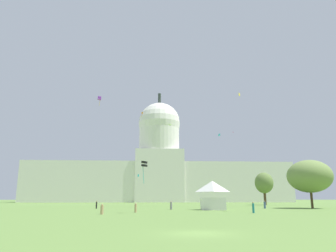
{
  "coord_description": "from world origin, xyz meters",
  "views": [
    {
      "loc": [
        -3.7,
        -23.3,
        2.43
      ],
      "look_at": [
        4.25,
        96.41,
        29.3
      ],
      "focal_mm": 34.34,
      "sensor_mm": 36.0,
      "label": 1
    }
  ],
  "objects_px": {
    "kite_magenta_mid": "(232,132)",
    "kite_lime_mid": "(170,126)",
    "capitol_building": "(159,170)",
    "kite_violet_mid": "(99,98)",
    "kite_turquoise_low": "(138,175)",
    "event_tent": "(213,195)",
    "person_teal_back_left": "(253,208)",
    "kite_yellow_mid": "(239,95)",
    "person_denim_near_tent": "(265,205)",
    "kite_orange_high": "(142,113)",
    "person_tan_deep_crowd": "(102,210)",
    "kite_black_low": "(144,164)",
    "tree_east_far": "(310,176)",
    "kite_cyan_mid": "(219,135)",
    "person_tan_aisle_center": "(136,208)",
    "person_black_mid_left": "(96,205)",
    "tree_east_mid": "(264,183)",
    "person_grey_mid_right": "(171,206)"
  },
  "relations": [
    {
      "from": "capitol_building",
      "to": "kite_lime_mid",
      "type": "xyz_separation_m",
      "value": [
        -1.35,
        -104.17,
        2.54
      ]
    },
    {
      "from": "kite_black_low",
      "to": "kite_cyan_mid",
      "type": "xyz_separation_m",
      "value": [
        32.95,
        86.14,
        22.22
      ]
    },
    {
      "from": "person_denim_near_tent",
      "to": "kite_lime_mid",
      "type": "bearing_deg",
      "value": -173.64
    },
    {
      "from": "kite_magenta_mid",
      "to": "kite_turquoise_low",
      "type": "relative_size",
      "value": 1.39
    },
    {
      "from": "tree_east_mid",
      "to": "kite_turquoise_low",
      "type": "relative_size",
      "value": 8.96
    },
    {
      "from": "person_tan_aisle_center",
      "to": "kite_magenta_mid",
      "type": "relative_size",
      "value": 0.93
    },
    {
      "from": "person_teal_back_left",
      "to": "kite_yellow_mid",
      "type": "distance_m",
      "value": 35.84
    },
    {
      "from": "kite_turquoise_low",
      "to": "event_tent",
      "type": "bearing_deg",
      "value": -14.69
    },
    {
      "from": "capitol_building",
      "to": "kite_violet_mid",
      "type": "bearing_deg",
      "value": -103.72
    },
    {
      "from": "person_denim_near_tent",
      "to": "kite_cyan_mid",
      "type": "xyz_separation_m",
      "value": [
        4.98,
        65.11,
        29.38
      ]
    },
    {
      "from": "person_teal_back_left",
      "to": "kite_lime_mid",
      "type": "relative_size",
      "value": 1.54
    },
    {
      "from": "kite_violet_mid",
      "to": "kite_cyan_mid",
      "type": "xyz_separation_m",
      "value": [
        47.4,
        44.37,
        -2.28
      ]
    },
    {
      "from": "capitol_building",
      "to": "kite_violet_mid",
      "type": "height_order",
      "value": "capitol_building"
    },
    {
      "from": "event_tent",
      "to": "person_teal_back_left",
      "type": "bearing_deg",
      "value": -68.99
    },
    {
      "from": "person_black_mid_left",
      "to": "kite_magenta_mid",
      "type": "bearing_deg",
      "value": -134.45
    },
    {
      "from": "person_tan_aisle_center",
      "to": "kite_lime_mid",
      "type": "relative_size",
      "value": 1.39
    },
    {
      "from": "person_teal_back_left",
      "to": "person_denim_near_tent",
      "type": "bearing_deg",
      "value": -146.42
    },
    {
      "from": "person_black_mid_left",
      "to": "kite_violet_mid",
      "type": "height_order",
      "value": "kite_violet_mid"
    },
    {
      "from": "person_tan_aisle_center",
      "to": "kite_lime_mid",
      "type": "xyz_separation_m",
      "value": [
        7.61,
        25.54,
        20.07
      ]
    },
    {
      "from": "event_tent",
      "to": "tree_east_far",
      "type": "bearing_deg",
      "value": 24.07
    },
    {
      "from": "tree_east_far",
      "to": "kite_black_low",
      "type": "bearing_deg",
      "value": -151.91
    },
    {
      "from": "kite_cyan_mid",
      "to": "kite_magenta_mid",
      "type": "bearing_deg",
      "value": -88.87
    },
    {
      "from": "person_tan_aisle_center",
      "to": "person_teal_back_left",
      "type": "relative_size",
      "value": 0.9
    },
    {
      "from": "tree_east_mid",
      "to": "kite_black_low",
      "type": "distance_m",
      "value": 70.14
    },
    {
      "from": "person_tan_aisle_center",
      "to": "kite_turquoise_low",
      "type": "xyz_separation_m",
      "value": [
        -2.12,
        97.77,
        12.04
      ]
    },
    {
      "from": "kite_cyan_mid",
      "to": "kite_black_low",
      "type": "bearing_deg",
      "value": 162.17
    },
    {
      "from": "kite_orange_high",
      "to": "kite_lime_mid",
      "type": "bearing_deg",
      "value": -177.09
    },
    {
      "from": "person_black_mid_left",
      "to": "event_tent",
      "type": "bearing_deg",
      "value": 153.54
    },
    {
      "from": "kite_orange_high",
      "to": "person_tan_deep_crowd",
      "type": "bearing_deg",
      "value": 171.96
    },
    {
      "from": "tree_east_far",
      "to": "kite_lime_mid",
      "type": "height_order",
      "value": "kite_lime_mid"
    },
    {
      "from": "tree_east_mid",
      "to": "kite_yellow_mid",
      "type": "xyz_separation_m",
      "value": [
        -17.88,
        -35.17,
        20.36
      ]
    },
    {
      "from": "person_teal_back_left",
      "to": "person_tan_deep_crowd",
      "type": "relative_size",
      "value": 1.13
    },
    {
      "from": "kite_violet_mid",
      "to": "person_teal_back_left",
      "type": "bearing_deg",
      "value": 21.29
    },
    {
      "from": "tree_east_mid",
      "to": "kite_orange_high",
      "type": "distance_m",
      "value": 60.53
    },
    {
      "from": "kite_magenta_mid",
      "to": "kite_turquoise_low",
      "type": "height_order",
      "value": "kite_magenta_mid"
    },
    {
      "from": "tree_east_far",
      "to": "person_teal_back_left",
      "type": "relative_size",
      "value": 8.42
    },
    {
      "from": "person_black_mid_left",
      "to": "kite_violet_mid",
      "type": "distance_m",
      "value": 37.14
    },
    {
      "from": "person_tan_deep_crowd",
      "to": "kite_orange_high",
      "type": "height_order",
      "value": "kite_orange_high"
    },
    {
      "from": "event_tent",
      "to": "kite_black_low",
      "type": "distance_m",
      "value": 20.09
    },
    {
      "from": "person_grey_mid_right",
      "to": "kite_violet_mid",
      "type": "xyz_separation_m",
      "value": [
        -20.15,
        26.09,
        31.63
      ]
    },
    {
      "from": "event_tent",
      "to": "kite_turquoise_low",
      "type": "height_order",
      "value": "kite_turquoise_low"
    },
    {
      "from": "person_grey_mid_right",
      "to": "kite_magenta_mid",
      "type": "xyz_separation_m",
      "value": [
        33.06,
        70.25,
        30.49
      ]
    },
    {
      "from": "kite_turquoise_low",
      "to": "person_denim_near_tent",
      "type": "bearing_deg",
      "value": -4.5
    },
    {
      "from": "tree_east_far",
      "to": "kite_lime_mid",
      "type": "relative_size",
      "value": 12.95
    },
    {
      "from": "capitol_building",
      "to": "person_teal_back_left",
      "type": "relative_size",
      "value": 84.9
    },
    {
      "from": "person_grey_mid_right",
      "to": "kite_yellow_mid",
      "type": "height_order",
      "value": "kite_yellow_mid"
    },
    {
      "from": "kite_magenta_mid",
      "to": "kite_cyan_mid",
      "type": "relative_size",
      "value": 1.47
    },
    {
      "from": "person_grey_mid_right",
      "to": "kite_yellow_mid",
      "type": "xyz_separation_m",
      "value": [
        17.72,
        5.84,
        27.02
      ]
    },
    {
      "from": "person_tan_deep_crowd",
      "to": "kite_violet_mid",
      "type": "bearing_deg",
      "value": -115.14
    },
    {
      "from": "kite_magenta_mid",
      "to": "kite_lime_mid",
      "type": "height_order",
      "value": "kite_magenta_mid"
    }
  ]
}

